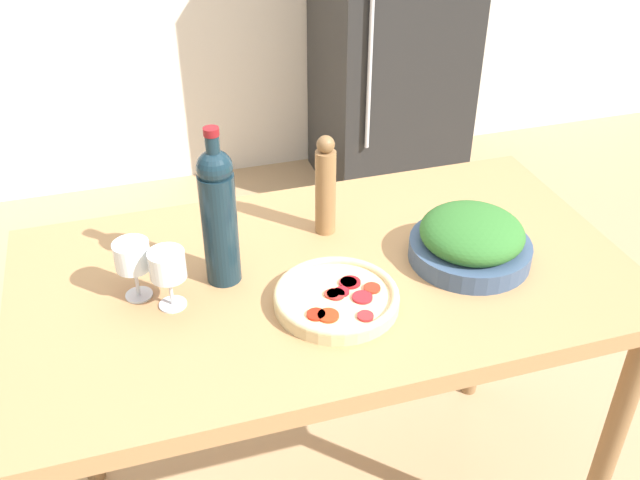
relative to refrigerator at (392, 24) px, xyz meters
The scene contains 8 objects.
refrigerator is the anchor object (origin of this frame).
prep_counter 2.12m from the refrigerator, 116.08° to the right, with size 1.42×0.79×0.90m.
wine_bottle 2.20m from the refrigerator, 121.89° to the right, with size 0.08×0.08×0.37m.
wine_glass_near 2.32m from the refrigerator, 123.67° to the right, with size 0.08×0.08×0.14m.
wine_glass_far 2.31m from the refrigerator, 125.82° to the right, with size 0.08×0.08×0.14m.
pepper_mill 1.96m from the refrigerator, 116.82° to the right, with size 0.05×0.05×0.26m.
salad_bowl 2.04m from the refrigerator, 106.84° to the right, with size 0.28×0.28×0.12m.
homemade_pizza 2.24m from the refrigerator, 114.96° to the right, with size 0.27×0.27×0.04m.
Camera 1 is at (-0.40, -1.27, 1.87)m, focal length 40.00 mm.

